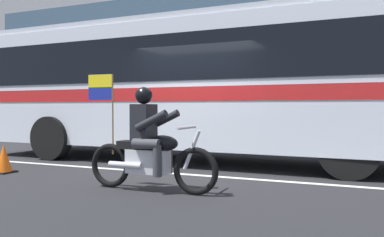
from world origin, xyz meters
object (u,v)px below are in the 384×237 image
at_px(motorcycle_with_rider, 149,147).
at_px(traffic_cone, 4,159).
at_px(transit_bus, 206,80).
at_px(fire_hydrant, 292,133).

xyz_separation_m(motorcycle_with_rider, traffic_cone, (-3.39, 0.35, -0.41)).
xyz_separation_m(transit_bus, fire_hydrant, (1.45, 3.19, -1.36)).
distance_m(fire_hydrant, traffic_cone, 7.62).
height_order(motorcycle_with_rider, traffic_cone, motorcycle_with_rider).
bearing_deg(transit_bus, motorcycle_with_rider, -83.26).
bearing_deg(transit_bus, traffic_cone, -134.94).
relative_size(motorcycle_with_rider, fire_hydrant, 2.93).
bearing_deg(motorcycle_with_rider, fire_hydrant, 80.84).
relative_size(transit_bus, traffic_cone, 20.69).
bearing_deg(fire_hydrant, traffic_cone, -125.68).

